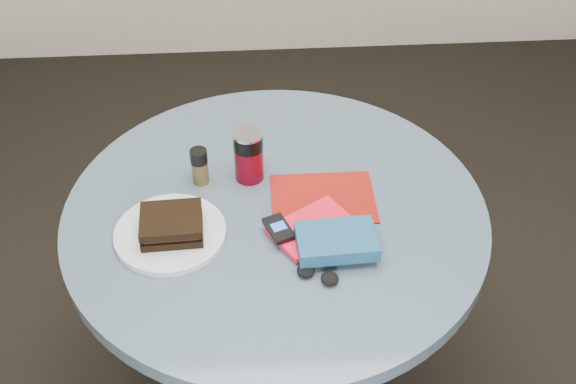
{
  "coord_description": "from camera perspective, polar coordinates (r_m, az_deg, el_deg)",
  "views": [
    {
      "loc": [
        -0.05,
        -1.24,
        1.91
      ],
      "look_at": [
        0.03,
        0.0,
        0.8
      ],
      "focal_mm": 45.0,
      "sensor_mm": 36.0,
      "label": 1
    }
  ],
  "objects": [
    {
      "name": "table",
      "position": [
        1.82,
        -0.95,
        -5.08
      ],
      "size": [
        1.0,
        1.0,
        0.75
      ],
      "color": "black",
      "rests_on": "ground"
    },
    {
      "name": "red_book",
      "position": [
        1.64,
        1.96,
        -2.88
      ],
      "size": [
        0.22,
        0.2,
        0.02
      ],
      "primitive_type": "cube",
      "rotation": [
        0.0,
        0.0,
        0.56
      ],
      "color": "red",
      "rests_on": "magazine"
    },
    {
      "name": "pepper_grinder",
      "position": [
        1.75,
        -6.99,
        2.06
      ],
      "size": [
        0.05,
        0.05,
        0.1
      ],
      "color": "#483E1F",
      "rests_on": "table"
    },
    {
      "name": "sandwich",
      "position": [
        1.62,
        -9.19,
        -2.56
      ],
      "size": [
        0.14,
        0.12,
        0.05
      ],
      "color": "black",
      "rests_on": "plate"
    },
    {
      "name": "novel",
      "position": [
        1.58,
        3.85,
        -3.89
      ],
      "size": [
        0.18,
        0.12,
        0.03
      ],
      "primitive_type": "cube",
      "rotation": [
        0.0,
        0.0,
        0.05
      ],
      "color": "navy",
      "rests_on": "red_book"
    },
    {
      "name": "headphones",
      "position": [
        1.54,
        2.36,
        -6.54
      ],
      "size": [
        0.1,
        0.08,
        0.02
      ],
      "color": "black",
      "rests_on": "table"
    },
    {
      "name": "plate",
      "position": [
        1.65,
        -9.29,
        -3.26
      ],
      "size": [
        0.27,
        0.27,
        0.02
      ],
      "primitive_type": "cylinder",
      "rotation": [
        0.0,
        0.0,
        0.07
      ],
      "color": "silver",
      "rests_on": "table"
    },
    {
      "name": "soda_can",
      "position": [
        1.74,
        -3.13,
        2.91
      ],
      "size": [
        0.07,
        0.07,
        0.14
      ],
      "color": "#620414",
      "rests_on": "table"
    },
    {
      "name": "magazine",
      "position": [
        1.72,
        2.77,
        -0.53
      ],
      "size": [
        0.25,
        0.19,
        0.0
      ],
      "primitive_type": "cube",
      "rotation": [
        0.0,
        0.0,
        -0.0
      ],
      "color": "maroon",
      "rests_on": "table"
    },
    {
      "name": "mp3_player",
      "position": [
        1.61,
        -0.74,
        -2.92
      ],
      "size": [
        0.07,
        0.09,
        0.02
      ],
      "color": "black",
      "rests_on": "red_book"
    }
  ]
}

